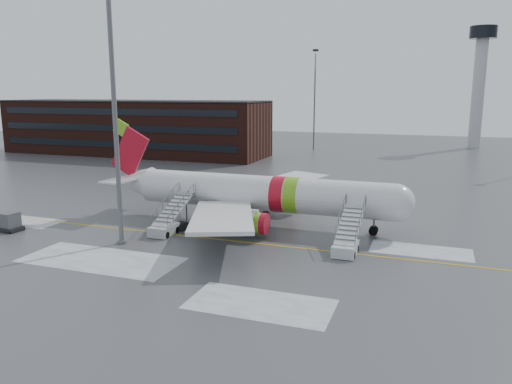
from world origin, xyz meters
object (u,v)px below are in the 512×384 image
at_px(airliner, 254,193).
at_px(light_mast_near, 113,87).
at_px(baggage_tractor, 7,222).
at_px(airstair_fwd, 347,241).
at_px(pushback_tug, 174,222).
at_px(airstair_aft, 167,223).
at_px(uld_container, 9,222).

distance_m(airliner, light_mast_near, 18.49).
xyz_separation_m(baggage_tractor, light_mast_near, (14.90, -0.76, 14.07)).
relative_size(airstair_fwd, pushback_tug, 2.49).
relative_size(airstair_aft, baggage_tractor, 2.63).
height_order(airliner, pushback_tug, airliner).
xyz_separation_m(airstair_aft, uld_container, (-15.98, -4.84, -0.14)).
bearing_deg(airliner, baggage_tractor, -156.78).
xyz_separation_m(airliner, airstair_aft, (-7.11, -6.54, -2.35)).
xyz_separation_m(pushback_tug, uld_container, (-15.74, -6.54, 0.23)).
height_order(airstair_fwd, pushback_tug, airstair_fwd).
distance_m(pushback_tug, uld_container, 17.05).
distance_m(airstair_fwd, light_mast_near, 25.28).
height_order(uld_container, baggage_tractor, uld_container).
relative_size(pushback_tug, light_mast_near, 0.11).
bearing_deg(light_mast_near, uld_container, -179.28).
bearing_deg(airstair_aft, airliner, 42.61).
distance_m(airstair_aft, pushback_tug, 1.75).
height_order(pushback_tug, uld_container, uld_container).
bearing_deg(airstair_aft, light_mast_near, -116.54).
bearing_deg(light_mast_near, pushback_tug, 71.75).
relative_size(airliner, uld_container, 13.57).
distance_m(airstair_fwd, pushback_tug, 18.75).
relative_size(pushback_tug, baggage_tractor, 1.06).
height_order(pushback_tug, baggage_tractor, pushback_tug).
relative_size(airliner, airstair_aft, 4.55).
bearing_deg(airliner, airstair_fwd, -29.99).
bearing_deg(uld_container, airliner, 26.23).
xyz_separation_m(airstair_aft, baggage_tractor, (-17.23, -3.91, -0.43)).
bearing_deg(airliner, uld_container, -153.77).
height_order(airstair_fwd, airstair_aft, same).
bearing_deg(baggage_tractor, uld_container, -36.58).
height_order(airstair_aft, uld_container, airstair_aft).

